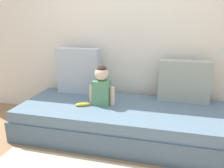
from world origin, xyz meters
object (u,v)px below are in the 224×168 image
at_px(throw_pillow_left, 79,71).
at_px(couch, 122,121).
at_px(banana, 83,104).
at_px(throw_pillow_right, 184,81).
at_px(toddler, 102,85).

bearing_deg(throw_pillow_left, couch, -28.18).
distance_m(couch, banana, 0.49).
xyz_separation_m(couch, throw_pillow_right, (0.65, 0.35, 0.42)).
distance_m(throw_pillow_left, toddler, 0.53).
distance_m(toddler, banana, 0.30).
bearing_deg(throw_pillow_right, throw_pillow_left, 180.00).
bearing_deg(banana, couch, 12.51).
bearing_deg(throw_pillow_right, couch, -151.82).
distance_m(couch, throw_pillow_right, 0.85).
distance_m(couch, throw_pillow_left, 0.88).
relative_size(toddler, banana, 2.63).
height_order(throw_pillow_left, throw_pillow_right, throw_pillow_left).
bearing_deg(throw_pillow_right, toddler, -159.57).
xyz_separation_m(couch, throw_pillow_left, (-0.65, 0.35, 0.47)).
xyz_separation_m(throw_pillow_right, banana, (-1.08, -0.44, -0.22)).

